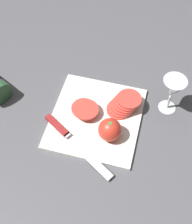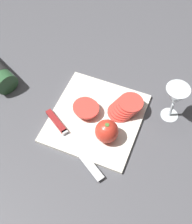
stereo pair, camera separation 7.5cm
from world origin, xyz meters
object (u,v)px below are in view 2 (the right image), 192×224
whole_tomato (107,131)px  tomato_slice_stack_far (125,107)px  tomato_slice_stack_near (86,108)px  knife (63,130)px  wine_glass (175,98)px

whole_tomato → tomato_slice_stack_far: (0.12, -0.02, -0.02)m
tomato_slice_stack_near → tomato_slice_stack_far: (0.05, -0.12, 0.01)m
knife → tomato_slice_stack_far: (0.15, -0.16, 0.02)m
wine_glass → whole_tomato: 0.24m
knife → tomato_slice_stack_near: bearing=102.2°
tomato_slice_stack_near → tomato_slice_stack_far: tomato_slice_stack_far is taller
tomato_slice_stack_near → whole_tomato: bearing=-125.0°
wine_glass → tomato_slice_stack_near: 0.30m
knife → whole_tomato: bearing=44.5°
knife → tomato_slice_stack_near: 0.11m
wine_glass → tomato_slice_stack_far: wine_glass is taller
whole_tomato → tomato_slice_stack_far: bearing=-10.3°
whole_tomato → knife: whole_tomato is taller
whole_tomato → tomato_slice_stack_far: size_ratio=0.68×
whole_tomato → tomato_slice_stack_near: bearing=55.0°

